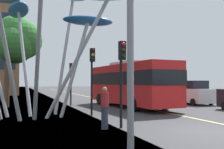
{
  "coord_description": "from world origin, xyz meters",
  "views": [
    {
      "loc": [
        -7.18,
        -8.58,
        1.96
      ],
      "look_at": [
        -1.1,
        8.36,
        2.5
      ],
      "focal_mm": 42.24,
      "sensor_mm": 36.0,
      "label": 1
    }
  ],
  "objects_px": {
    "car_parked_far": "(193,93)",
    "pedestrian": "(105,108)",
    "red_bus": "(130,82)",
    "car_far_side": "(136,89)",
    "traffic_light_kerb_near": "(122,65)",
    "traffic_light_island_mid": "(71,75)",
    "traffic_light_kerb_far": "(92,67)",
    "car_side_street": "(161,91)",
    "leaf_sculpture": "(33,0)"
  },
  "relations": [
    {
      "from": "leaf_sculpture",
      "to": "car_parked_far",
      "type": "bearing_deg",
      "value": 18.97
    },
    {
      "from": "traffic_light_kerb_far",
      "to": "car_side_street",
      "type": "distance_m",
      "value": 15.04
    },
    {
      "from": "car_parked_far",
      "to": "pedestrian",
      "type": "xyz_separation_m",
      "value": [
        -11.43,
        -9.29,
        -0.1
      ]
    },
    {
      "from": "red_bus",
      "to": "traffic_light_kerb_near",
      "type": "distance_m",
      "value": 9.66
    },
    {
      "from": "car_side_street",
      "to": "car_parked_far",
      "type": "bearing_deg",
      "value": -89.85
    },
    {
      "from": "traffic_light_island_mid",
      "to": "traffic_light_kerb_far",
      "type": "bearing_deg",
      "value": -90.72
    },
    {
      "from": "car_far_side",
      "to": "car_parked_far",
      "type": "bearing_deg",
      "value": -89.14
    },
    {
      "from": "leaf_sculpture",
      "to": "car_parked_far",
      "type": "xyz_separation_m",
      "value": [
        14.13,
        4.86,
        -5.5
      ]
    },
    {
      "from": "traffic_light_kerb_near",
      "to": "traffic_light_island_mid",
      "type": "bearing_deg",
      "value": 89.86
    },
    {
      "from": "traffic_light_kerb_far",
      "to": "car_parked_far",
      "type": "relative_size",
      "value": 1.02
    },
    {
      "from": "red_bus",
      "to": "traffic_light_kerb_far",
      "type": "relative_size",
      "value": 2.68
    },
    {
      "from": "traffic_light_kerb_near",
      "to": "pedestrian",
      "type": "bearing_deg",
      "value": 177.39
    },
    {
      "from": "traffic_light_island_mid",
      "to": "car_far_side",
      "type": "distance_m",
      "value": 14.25
    },
    {
      "from": "car_side_street",
      "to": "pedestrian",
      "type": "distance_m",
      "value": 18.81
    },
    {
      "from": "traffic_light_kerb_near",
      "to": "car_side_street",
      "type": "distance_m",
      "value": 18.46
    },
    {
      "from": "traffic_light_kerb_near",
      "to": "leaf_sculpture",
      "type": "bearing_deg",
      "value": 127.79
    },
    {
      "from": "traffic_light_island_mid",
      "to": "car_parked_far",
      "type": "height_order",
      "value": "traffic_light_island_mid"
    },
    {
      "from": "leaf_sculpture",
      "to": "red_bus",
      "type": "bearing_deg",
      "value": 28.91
    },
    {
      "from": "leaf_sculpture",
      "to": "car_side_street",
      "type": "xyz_separation_m",
      "value": [
        14.11,
        10.52,
        -5.44
      ]
    },
    {
      "from": "leaf_sculpture",
      "to": "car_side_street",
      "type": "relative_size",
      "value": 2.96
    },
    {
      "from": "traffic_light_kerb_near",
      "to": "red_bus",
      "type": "bearing_deg",
      "value": 64.36
    },
    {
      "from": "traffic_light_island_mid",
      "to": "car_side_street",
      "type": "distance_m",
      "value": 11.27
    },
    {
      "from": "car_side_street",
      "to": "traffic_light_kerb_far",
      "type": "bearing_deg",
      "value": -135.83
    },
    {
      "from": "car_parked_far",
      "to": "car_far_side",
      "type": "distance_m",
      "value": 11.79
    },
    {
      "from": "red_bus",
      "to": "car_side_street",
      "type": "relative_size",
      "value": 2.79
    },
    {
      "from": "traffic_light_kerb_near",
      "to": "traffic_light_kerb_far",
      "type": "distance_m",
      "value": 4.59
    },
    {
      "from": "pedestrian",
      "to": "car_side_street",
      "type": "bearing_deg",
      "value": 52.63
    },
    {
      "from": "leaf_sculpture",
      "to": "traffic_light_kerb_near",
      "type": "distance_m",
      "value": 6.81
    },
    {
      "from": "car_parked_far",
      "to": "red_bus",
      "type": "bearing_deg",
      "value": -174.38
    },
    {
      "from": "car_far_side",
      "to": "traffic_light_kerb_near",
      "type": "bearing_deg",
      "value": -116.42
    },
    {
      "from": "car_far_side",
      "to": "traffic_light_kerb_far",
      "type": "bearing_deg",
      "value": -122.54
    },
    {
      "from": "leaf_sculpture",
      "to": "car_far_side",
      "type": "relative_size",
      "value": 2.5
    },
    {
      "from": "traffic_light_kerb_far",
      "to": "car_side_street",
      "type": "relative_size",
      "value": 1.04
    },
    {
      "from": "car_side_street",
      "to": "car_far_side",
      "type": "height_order",
      "value": "car_side_street"
    },
    {
      "from": "leaf_sculpture",
      "to": "traffic_light_island_mid",
      "type": "xyz_separation_m",
      "value": [
        3.49,
        7.08,
        -3.9
      ]
    },
    {
      "from": "leaf_sculpture",
      "to": "car_parked_far",
      "type": "distance_m",
      "value": 15.92
    },
    {
      "from": "traffic_light_kerb_near",
      "to": "car_parked_far",
      "type": "distance_m",
      "value": 14.27
    },
    {
      "from": "traffic_light_island_mid",
      "to": "red_bus",
      "type": "bearing_deg",
      "value": -34.71
    },
    {
      "from": "traffic_light_kerb_far",
      "to": "traffic_light_kerb_near",
      "type": "bearing_deg",
      "value": -89.25
    },
    {
      "from": "traffic_light_kerb_far",
      "to": "traffic_light_island_mid",
      "type": "relative_size",
      "value": 1.11
    },
    {
      "from": "traffic_light_kerb_far",
      "to": "car_far_side",
      "type": "relative_size",
      "value": 0.88
    },
    {
      "from": "traffic_light_kerb_near",
      "to": "traffic_light_island_mid",
      "type": "height_order",
      "value": "traffic_light_kerb_near"
    },
    {
      "from": "traffic_light_kerb_near",
      "to": "traffic_light_island_mid",
      "type": "distance_m",
      "value": 11.55
    },
    {
      "from": "leaf_sculpture",
      "to": "pedestrian",
      "type": "bearing_deg",
      "value": -58.68
    },
    {
      "from": "car_side_street",
      "to": "pedestrian",
      "type": "bearing_deg",
      "value": -127.37
    },
    {
      "from": "traffic_light_kerb_near",
      "to": "traffic_light_island_mid",
      "type": "xyz_separation_m",
      "value": [
        0.03,
        11.55,
        -0.1
      ]
    },
    {
      "from": "red_bus",
      "to": "pedestrian",
      "type": "distance_m",
      "value": 10.02
    },
    {
      "from": "traffic_light_island_mid",
      "to": "car_parked_far",
      "type": "xyz_separation_m",
      "value": [
        10.64,
        -2.23,
        -1.6
      ]
    },
    {
      "from": "red_bus",
      "to": "car_far_side",
      "type": "xyz_separation_m",
      "value": [
        6.32,
        12.43,
        -0.93
      ]
    },
    {
      "from": "traffic_light_kerb_far",
      "to": "pedestrian",
      "type": "height_order",
      "value": "traffic_light_kerb_far"
    }
  ]
}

